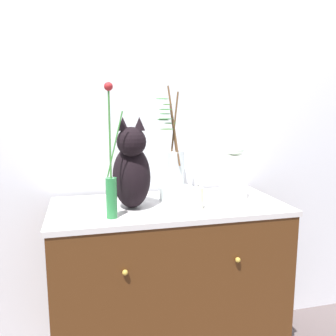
# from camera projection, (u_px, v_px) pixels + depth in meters

# --- Properties ---
(wall_back) EXTENTS (4.40, 0.08, 2.60)m
(wall_back) POSITION_uv_depth(u_px,v_px,m) (153.00, 120.00, 2.00)
(wall_back) COLOR silver
(wall_back) RESTS_ON ground_plane
(sideboard) EXTENTS (1.14, 0.56, 0.90)m
(sideboard) POSITION_uv_depth(u_px,v_px,m) (168.00, 288.00, 1.81)
(sideboard) COLOR #4B2811
(sideboard) RESTS_ON ground_plane
(cat_sitting) EXTENTS (0.20, 0.44, 0.43)m
(cat_sitting) POSITION_uv_depth(u_px,v_px,m) (132.00, 171.00, 1.64)
(cat_sitting) COLOR black
(cat_sitting) RESTS_ON sideboard
(vase_slim_green) EXTENTS (0.08, 0.05, 0.57)m
(vase_slim_green) POSITION_uv_depth(u_px,v_px,m) (111.00, 183.00, 1.49)
(vase_slim_green) COLOR #2A793D
(vase_slim_green) RESTS_ON sideboard
(bowl_porcelain) EXTENTS (0.17, 0.17, 0.07)m
(bowl_porcelain) POSITION_uv_depth(u_px,v_px,m) (176.00, 193.00, 1.81)
(bowl_porcelain) COLOR white
(bowl_porcelain) RESTS_ON sideboard
(vase_glass_clear) EXTENTS (0.16, 0.15, 0.51)m
(vase_glass_clear) POSITION_uv_depth(u_px,v_px,m) (175.00, 162.00, 1.79)
(vase_glass_clear) COLOR silver
(vase_glass_clear) RESTS_ON bowl_porcelain
(jar_lidded_porcelain) EXTENTS (0.10, 0.10, 0.31)m
(jar_lidded_porcelain) POSITION_uv_depth(u_px,v_px,m) (234.00, 172.00, 1.81)
(jar_lidded_porcelain) COLOR white
(jar_lidded_porcelain) RESTS_ON sideboard
(candle_pillar) EXTENTS (0.05, 0.05, 0.11)m
(candle_pillar) POSITION_uv_depth(u_px,v_px,m) (198.00, 198.00, 1.64)
(candle_pillar) COLOR beige
(candle_pillar) RESTS_ON sideboard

